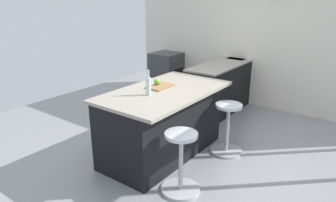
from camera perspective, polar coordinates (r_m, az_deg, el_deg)
ground_plane at (r=4.38m, az=2.15°, el=-9.73°), size 7.22×7.22×0.00m
interior_partition_left at (r=6.23m, az=16.51°, el=12.00°), size 0.15×5.55×2.85m
sink_cabinet at (r=6.24m, az=11.32°, el=3.34°), size 2.44×0.60×1.18m
oven_range at (r=7.02m, az=-0.31°, el=5.29°), size 0.60×0.61×0.87m
kitchen_island at (r=4.20m, az=-1.07°, el=-3.87°), size 1.80×1.03×0.93m
stool_by_window at (r=4.37m, az=10.82°, el=-5.23°), size 0.44×0.44×0.71m
stool_middle at (r=3.49m, az=2.36°, el=-11.50°), size 0.44×0.44×0.71m
cutting_board at (r=4.14m, az=-1.44°, el=2.69°), size 0.36×0.24×0.02m
apple_green at (r=4.18m, az=-2.05°, el=3.53°), size 0.08×0.08×0.08m
water_bottle at (r=3.80m, az=-3.61°, el=2.88°), size 0.06×0.06×0.31m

